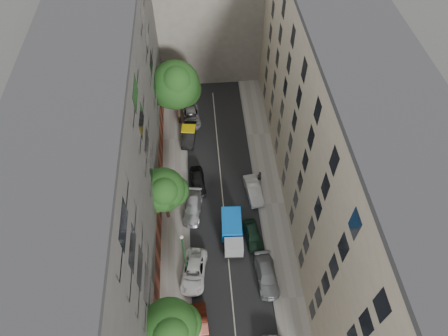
{
  "coord_description": "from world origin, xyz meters",
  "views": [
    {
      "loc": [
        -1.93,
        -24.83,
        38.22
      ],
      "look_at": [
        0.13,
        0.95,
        6.0
      ],
      "focal_mm": 32.0,
      "sensor_mm": 36.0,
      "label": 1
    }
  ],
  "objects": [
    {
      "name": "sidewalk_left",
      "position": [
        -5.5,
        0.0,
        0.07
      ],
      "size": [
        3.0,
        44.0,
        0.15
      ],
      "primitive_type": "cube",
      "color": "gray",
      "rests_on": "ground"
    },
    {
      "name": "road_surface",
      "position": [
        0.0,
        0.0,
        0.01
      ],
      "size": [
        8.0,
        44.0,
        0.02
      ],
      "primitive_type": "cube",
      "color": "black",
      "rests_on": "ground"
    },
    {
      "name": "tree_near",
      "position": [
        -5.4,
        -14.59,
        5.39
      ],
      "size": [
        4.9,
        4.56,
        7.84
      ],
      "color": "#382619",
      "rests_on": "sidewalk_left"
    },
    {
      "name": "car_right_1",
      "position": [
        3.6,
        -8.8,
        0.7
      ],
      "size": [
        2.23,
        4.93,
        1.4
      ],
      "primitive_type": "imported",
      "rotation": [
        0.0,
        0.0,
        0.05
      ],
      "color": "gray",
      "rests_on": "ground"
    },
    {
      "name": "car_left_3",
      "position": [
        -3.48,
        -0.2,
        0.68
      ],
      "size": [
        2.62,
        4.96,
        1.37
      ],
      "primitive_type": "imported",
      "rotation": [
        0.0,
        0.0,
        -0.15
      ],
      "color": "#BDBCC1",
      "rests_on": "ground"
    },
    {
      "name": "tree_mid",
      "position": [
        -6.15,
        -0.85,
        5.06
      ],
      "size": [
        4.93,
        4.59,
        7.46
      ],
      "color": "#382619",
      "rests_on": "sidewalk_left"
    },
    {
      "name": "tarp_truck",
      "position": [
        0.6,
        -3.93,
        1.3
      ],
      "size": [
        2.24,
        5.19,
        2.36
      ],
      "rotation": [
        0.0,
        0.0,
        -0.05
      ],
      "color": "black",
      "rests_on": "ground"
    },
    {
      "name": "car_right_3",
      "position": [
        3.6,
        1.6,
        0.72
      ],
      "size": [
        2.09,
        4.52,
        1.44
      ],
      "primitive_type": "imported",
      "rotation": [
        0.0,
        0.0,
        0.14
      ],
      "color": "silver",
      "rests_on": "ground"
    },
    {
      "name": "sidewalk_right",
      "position": [
        5.5,
        0.0,
        0.07
      ],
      "size": [
        3.0,
        44.0,
        0.15
      ],
      "primitive_type": "cube",
      "color": "gray",
      "rests_on": "ground"
    },
    {
      "name": "car_left_1",
      "position": [
        -3.19,
        -13.12,
        0.69
      ],
      "size": [
        1.71,
        4.25,
        1.37
      ],
      "primitive_type": "imported",
      "rotation": [
        0.0,
        0.0,
        0.06
      ],
      "color": "#4A180E",
      "rests_on": "ground"
    },
    {
      "name": "car_left_5",
      "position": [
        -3.6,
        11.0,
        0.74
      ],
      "size": [
        2.16,
        4.66,
        1.48
      ],
      "primitive_type": "imported",
      "rotation": [
        0.0,
        0.0,
        -0.14
      ],
      "color": "black",
      "rests_on": "ground"
    },
    {
      "name": "building_right",
      "position": [
        11.0,
        0.0,
        10.0
      ],
      "size": [
        8.0,
        44.0,
        20.0
      ],
      "primitive_type": "cube",
      "color": "#C0AF95",
      "rests_on": "ground"
    },
    {
      "name": "car_left_4",
      "position": [
        -2.8,
        3.42,
        0.73
      ],
      "size": [
        1.99,
        4.38,
        1.46
      ],
      "primitive_type": "imported",
      "rotation": [
        0.0,
        0.0,
        0.06
      ],
      "color": "black",
      "rests_on": "ground"
    },
    {
      "name": "car_left_6",
      "position": [
        -3.22,
        14.6,
        0.69
      ],
      "size": [
        2.69,
        5.15,
        1.38
      ],
      "primitive_type": "imported",
      "rotation": [
        0.0,
        0.0,
        0.08
      ],
      "color": "#B1B1B6",
      "rests_on": "ground"
    },
    {
      "name": "car_right_2",
      "position": [
        2.8,
        -4.16,
        0.67
      ],
      "size": [
        2.01,
        4.08,
        1.34
      ],
      "primitive_type": "imported",
      "rotation": [
        0.0,
        0.0,
        0.11
      ],
      "color": "black",
      "rests_on": "ground"
    },
    {
      "name": "tree_far",
      "position": [
        -4.7,
        13.89,
        6.37
      ],
      "size": [
        6.19,
        6.04,
        9.51
      ],
      "color": "#382619",
      "rests_on": "sidewalk_left"
    },
    {
      "name": "ground",
      "position": [
        0.0,
        0.0,
        0.0
      ],
      "size": [
        120.0,
        120.0,
        0.0
      ],
      "primitive_type": "plane",
      "color": "#4C4C49",
      "rests_on": "ground"
    },
    {
      "name": "building_left",
      "position": [
        -11.0,
        0.0,
        10.0
      ],
      "size": [
        8.0,
        44.0,
        20.0
      ],
      "primitive_type": "cube",
      "color": "#514F4C",
      "rests_on": "ground"
    },
    {
      "name": "building_endcap",
      "position": [
        0.0,
        28.0,
        9.0
      ],
      "size": [
        18.0,
        12.0,
        18.0
      ],
      "primitive_type": "cube",
      "color": "gray",
      "rests_on": "ground"
    },
    {
      "name": "pedestrian",
      "position": [
        4.5,
        3.36,
        0.98
      ],
      "size": [
        0.72,
        0.61,
        1.67
      ],
      "primitive_type": "imported",
      "rotation": [
        0.0,
        0.0,
        3.57
      ],
      "color": "black",
      "rests_on": "sidewalk_right"
    },
    {
      "name": "car_left_2",
      "position": [
        -3.6,
        -7.8,
        0.7
      ],
      "size": [
        3.08,
        5.34,
        1.4
      ],
      "primitive_type": "imported",
      "rotation": [
        0.0,
        0.0,
        -0.16
      ],
      "color": "silver",
      "rests_on": "ground"
    },
    {
      "name": "lamp_post",
      "position": [
        -4.29,
        -7.39,
        4.47
      ],
      "size": [
        0.36,
        0.36,
        7.12
      ],
      "color": "#1A5D29",
      "rests_on": "sidewalk_left"
    }
  ]
}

